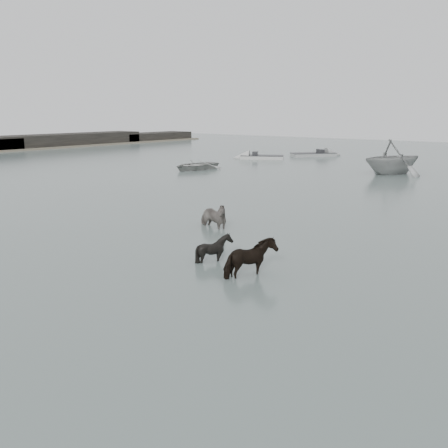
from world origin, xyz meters
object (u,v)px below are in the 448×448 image
at_px(pony_pinto, 212,210).
at_px(pony_black, 214,244).
at_px(pony_dark, 251,255).
at_px(rowboat_lead, 196,164).

xyz_separation_m(pony_pinto, pony_black, (3.03, -3.63, -0.16)).
bearing_deg(pony_pinto, pony_black, -132.31).
xyz_separation_m(pony_pinto, pony_dark, (4.90, -4.21, -0.06)).
height_order(pony_black, rowboat_lead, pony_black).
bearing_deg(pony_dark, pony_black, 68.76).
relative_size(pony_pinto, pony_dark, 1.29).
height_order(pony_pinto, rowboat_lead, pony_pinto).
distance_m(pony_pinto, rowboat_lead, 21.33).
relative_size(pony_pinto, pony_black, 1.52).
distance_m(pony_dark, pony_black, 1.96).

